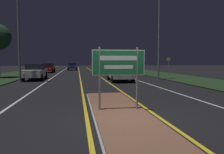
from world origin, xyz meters
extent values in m
plane|color=black|center=(0.00, 0.00, 0.00)|extent=(160.00, 160.00, 0.00)
cube|color=#999993|center=(0.00, 0.94, 0.03)|extent=(1.97, 8.36, 0.05)
cube|color=brown|center=(0.00, 0.94, 0.05)|extent=(1.85, 8.24, 0.10)
cube|color=#1E3319|center=(-9.50, 20.00, 0.04)|extent=(5.00, 100.00, 0.08)
cube|color=#1E3319|center=(9.50, 20.00, 0.04)|extent=(5.00, 100.00, 0.08)
cube|color=gold|center=(-1.18, 25.00, 0.00)|extent=(0.12, 70.00, 0.01)
cube|color=gold|center=(1.18, 25.00, 0.00)|extent=(0.12, 70.00, 0.01)
cube|color=silver|center=(-4.20, 25.00, 0.00)|extent=(0.12, 70.00, 0.01)
cube|color=silver|center=(4.20, 25.00, 0.00)|extent=(0.12, 70.00, 0.01)
cube|color=silver|center=(-7.20, 25.00, 0.00)|extent=(0.10, 70.00, 0.01)
cube|color=silver|center=(7.20, 25.00, 0.00)|extent=(0.10, 70.00, 0.01)
cylinder|color=gray|center=(-0.69, 0.94, 1.23)|extent=(0.07, 0.07, 2.25)
cylinder|color=gray|center=(0.69, 0.94, 1.23)|extent=(0.07, 0.07, 2.25)
cube|color=#19703D|center=(0.00, 0.94, 1.80)|extent=(1.91, 0.04, 0.91)
cube|color=white|center=(0.00, 0.92, 1.80)|extent=(1.91, 0.00, 0.91)
cube|color=#19703D|center=(0.00, 0.92, 1.80)|extent=(1.85, 0.01, 0.86)
cube|color=white|center=(0.00, 0.92, 1.96)|extent=(1.34, 0.01, 0.16)
cube|color=white|center=(0.00, 0.92, 1.64)|extent=(1.05, 0.01, 0.13)
cylinder|color=gray|center=(-6.27, 12.69, 5.20)|extent=(0.18, 0.18, 10.41)
cylinder|color=gray|center=(6.27, 13.33, 4.53)|extent=(0.18, 0.18, 9.06)
cube|color=silver|center=(2.39, 12.84, 0.68)|extent=(1.82, 4.47, 0.69)
cube|color=black|center=(2.39, 12.57, 1.23)|extent=(1.60, 2.32, 0.41)
sphere|color=red|center=(1.83, 10.62, 0.76)|extent=(0.14, 0.14, 0.14)
sphere|color=red|center=(2.95, 10.62, 0.76)|extent=(0.14, 0.14, 0.14)
cylinder|color=black|center=(1.52, 14.22, 0.34)|extent=(0.22, 0.67, 0.67)
cylinder|color=black|center=(3.26, 14.22, 0.34)|extent=(0.22, 0.67, 0.67)
cylinder|color=black|center=(1.52, 11.45, 0.34)|extent=(0.22, 0.67, 0.67)
cylinder|color=black|center=(3.26, 11.45, 0.34)|extent=(0.22, 0.67, 0.67)
cube|color=navy|center=(2.39, 24.48, 0.62)|extent=(1.73, 4.35, 0.62)
cube|color=black|center=(2.39, 24.22, 1.17)|extent=(1.52, 2.26, 0.49)
sphere|color=red|center=(1.85, 22.32, 0.69)|extent=(0.14, 0.14, 0.14)
sphere|color=red|center=(2.92, 22.32, 0.69)|extent=(0.14, 0.14, 0.14)
cylinder|color=black|center=(1.56, 25.82, 0.31)|extent=(0.22, 0.62, 0.62)
cylinder|color=black|center=(3.21, 25.82, 0.31)|extent=(0.22, 0.62, 0.62)
cylinder|color=black|center=(1.56, 23.13, 0.31)|extent=(0.22, 0.62, 0.62)
cylinder|color=black|center=(3.21, 23.13, 0.31)|extent=(0.22, 0.62, 0.62)
cube|color=silver|center=(-5.57, 15.61, 0.68)|extent=(1.71, 4.73, 0.66)
cube|color=black|center=(-5.57, 15.89, 1.28)|extent=(1.50, 2.46, 0.54)
sphere|color=white|center=(-6.10, 13.27, 0.76)|extent=(0.14, 0.14, 0.14)
sphere|color=white|center=(-5.04, 13.27, 0.76)|extent=(0.14, 0.14, 0.14)
cylinder|color=black|center=(-6.38, 14.14, 0.35)|extent=(0.22, 0.70, 0.70)
cylinder|color=black|center=(-4.76, 14.14, 0.35)|extent=(0.22, 0.70, 0.70)
cylinder|color=black|center=(-6.38, 17.08, 0.35)|extent=(0.22, 0.70, 0.70)
cylinder|color=black|center=(-4.76, 17.08, 0.35)|extent=(0.22, 0.70, 0.70)
cube|color=maroon|center=(-6.08, 29.18, 0.64)|extent=(1.80, 4.54, 0.58)
cube|color=black|center=(-6.08, 29.46, 1.19)|extent=(1.58, 2.36, 0.53)
sphere|color=white|center=(-6.64, 26.93, 0.71)|extent=(0.14, 0.14, 0.14)
sphere|color=white|center=(-5.52, 26.93, 0.71)|extent=(0.14, 0.14, 0.14)
cylinder|color=black|center=(-6.94, 27.78, 0.35)|extent=(0.22, 0.70, 0.70)
cylinder|color=black|center=(-5.22, 27.78, 0.35)|extent=(0.22, 0.70, 0.70)
cylinder|color=black|center=(-6.94, 30.59, 0.35)|extent=(0.22, 0.70, 0.70)
cylinder|color=black|center=(-5.22, 30.59, 0.35)|extent=(0.22, 0.70, 0.70)
cube|color=navy|center=(-2.43, 37.96, 0.68)|extent=(1.73, 4.14, 0.69)
cube|color=black|center=(-2.43, 38.21, 1.23)|extent=(1.53, 2.15, 0.41)
sphere|color=white|center=(-2.97, 35.91, 0.77)|extent=(0.14, 0.14, 0.14)
sphere|color=white|center=(-1.90, 35.91, 0.77)|extent=(0.14, 0.14, 0.14)
cylinder|color=black|center=(-3.26, 36.68, 0.33)|extent=(0.22, 0.67, 0.67)
cylinder|color=black|center=(-1.61, 36.68, 0.33)|extent=(0.22, 0.67, 0.67)
cylinder|color=black|center=(-3.26, 39.25, 0.33)|extent=(0.22, 0.67, 0.67)
cylinder|color=black|center=(-1.61, 39.25, 0.33)|extent=(0.22, 0.67, 0.67)
cylinder|color=gray|center=(10.04, 19.62, 1.09)|extent=(0.06, 0.06, 2.03)
cube|color=yellow|center=(10.04, 19.62, 2.05)|extent=(0.60, 0.02, 0.60)
camera|label=1|loc=(-1.46, -6.74, 1.86)|focal=35.00mm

